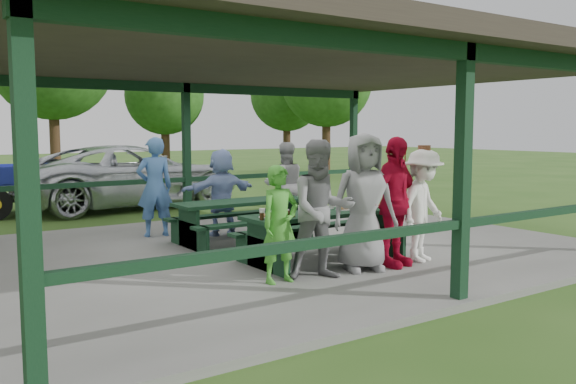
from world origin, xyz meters
TOP-DOWN VIEW (x-y plane):
  - ground at (0.00, 0.00)m, footprint 90.00×90.00m
  - concrete_slab at (0.00, 0.00)m, footprint 10.00×8.00m
  - pavilion_structure at (0.00, 0.00)m, footprint 10.60×8.60m
  - picnic_table_near at (-0.09, -1.20)m, footprint 2.54×1.39m
  - picnic_table_far at (-0.34, 0.80)m, footprint 2.42×1.39m
  - table_setting at (-0.22, -1.18)m, footprint 2.52×0.45m
  - contestant_green at (-1.36, -1.96)m, footprint 0.58×0.40m
  - contestant_grey_left at (-0.79, -2.11)m, footprint 1.10×0.98m
  - contestant_grey_mid at (0.01, -2.06)m, footprint 1.11×0.90m
  - contestant_red at (0.54, -2.12)m, footprint 1.19×0.68m
  - contestant_white_fedora at (1.15, -2.12)m, footprint 1.25×0.95m
  - spectator_lblue at (-0.27, 1.69)m, footprint 1.54×0.53m
  - spectator_blue at (-1.38, 2.24)m, footprint 0.74×0.54m
  - spectator_grey at (1.23, 1.77)m, footprint 1.02×0.90m
  - pickup_truck at (0.01, 7.36)m, footprint 6.26×3.30m
  - farm_trailer at (-2.49, 7.46)m, footprint 3.81×1.87m
  - tree_left at (-0.27, 14.28)m, footprint 4.28×4.28m
  - tree_mid at (4.52, 15.61)m, footprint 3.28×3.28m
  - tree_right at (10.34, 12.08)m, footprint 3.85×3.85m
  - tree_far_right at (10.99, 16.03)m, footprint 3.51×3.51m

SIDE VIEW (x-z plane):
  - ground at x=0.00m, z-range 0.00..0.00m
  - concrete_slab at x=0.00m, z-range 0.00..0.10m
  - picnic_table_far at x=-0.34m, z-range 0.19..0.94m
  - picnic_table_near at x=-0.09m, z-range 0.20..0.95m
  - farm_trailer at x=-2.49m, z-range -0.01..1.32m
  - pickup_truck at x=0.01m, z-range 0.00..1.68m
  - contestant_green at x=-1.36m, z-range 0.10..1.65m
  - table_setting at x=-0.22m, z-range 0.83..0.93m
  - spectator_lblue at x=-0.27m, z-range 0.10..1.74m
  - contestant_white_fedora at x=1.15m, z-range 0.08..1.85m
  - spectator_grey at x=1.23m, z-range 0.10..1.85m
  - spectator_blue at x=-1.38m, z-range 0.10..1.96m
  - contestant_grey_left at x=-0.79m, z-range 0.10..1.98m
  - contestant_red at x=0.54m, z-range 0.10..2.01m
  - contestant_grey_mid at x=0.01m, z-range 0.10..2.06m
  - pavilion_structure at x=0.00m, z-range 1.55..4.79m
  - tree_mid at x=4.52m, z-range 0.90..6.03m
  - tree_far_right at x=10.99m, z-range 0.97..6.44m
  - tree_right at x=10.34m, z-range 1.07..7.09m
  - tree_left at x=-0.27m, z-range 1.19..7.88m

